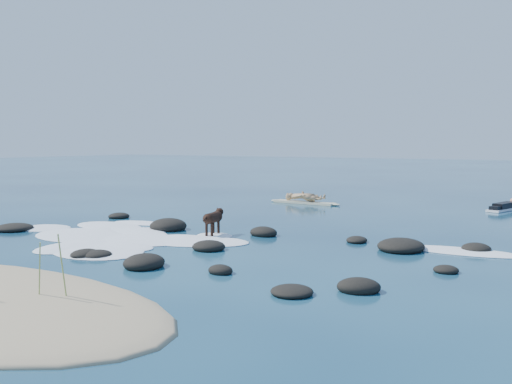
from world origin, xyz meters
The scene contains 6 objects.
ground centered at (0.00, 0.00, 0.00)m, with size 160.00×160.00×0.00m, color #0A2642.
reef_rocks centered at (0.80, -1.51, 0.09)m, with size 14.05×6.93×0.48m.
breaking_foam centered at (-1.87, -1.76, 0.01)m, with size 14.42×6.47×0.12m.
standing_surfer_rig centered at (-1.81, 8.83, 0.78)m, with size 3.48×0.78×1.98m.
paddling_surfer_rig centered at (6.14, 10.75, 0.15)m, with size 1.32×2.50×0.43m.
dog centered at (-0.18, -0.40, 0.54)m, with size 0.46×1.28×0.81m.
Camera 1 is at (9.30, -13.73, 2.71)m, focal length 40.00 mm.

